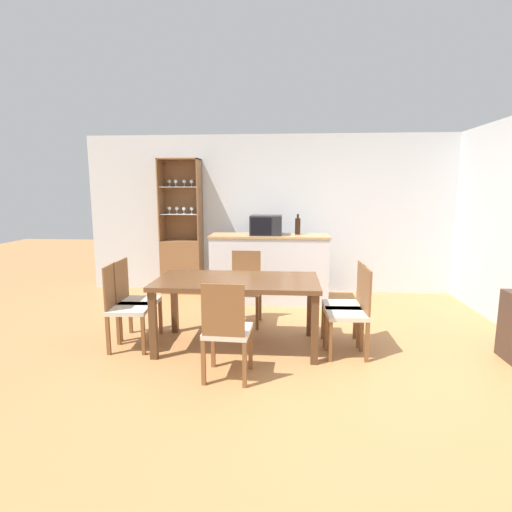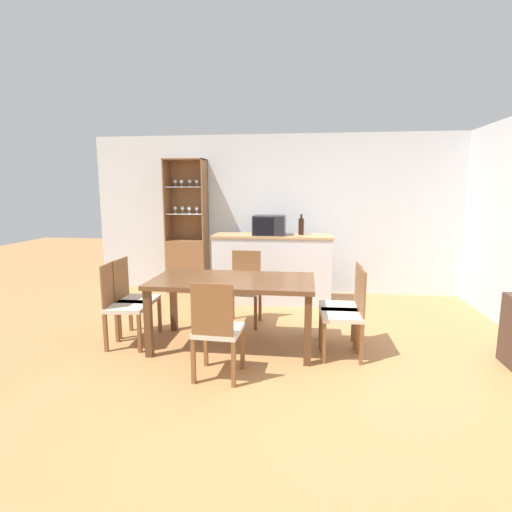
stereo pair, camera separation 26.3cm
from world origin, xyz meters
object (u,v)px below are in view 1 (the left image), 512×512
Objects in this scene: dining_chair_head_near at (227,330)px; dining_chair_side_right_far at (347,304)px; dining_chair_side_left_far at (135,300)px; microwave at (266,225)px; wine_bottle at (298,226)px; dining_table at (237,287)px; display_cabinet at (182,254)px; dining_chair_head_far at (245,288)px; dining_chair_side_left_near at (126,307)px; dining_chair_side_right_near at (351,312)px.

dining_chair_side_right_far is at bearing 40.24° from dining_chair_head_near.
dining_chair_side_left_far is 2.27m from microwave.
dining_chair_head_near is 3.01× the size of wine_bottle.
display_cabinet is at bearing 117.63° from dining_table.
dining_chair_head_far is 1.00× the size of dining_chair_side_right_far.
display_cabinet is 2.37× the size of dining_chair_side_left_near.
microwave reaches higher than dining_chair_side_right_near.
microwave is (0.21, 1.02, 0.71)m from dining_chair_head_far.
dining_chair_side_left_far is at bearing 176.08° from dining_chair_side_left_near.
dining_chair_head_far and dining_chair_side_right_near have the same top height.
dining_chair_side_right_far is (1.17, -0.63, 0.00)m from dining_chair_head_far.
dining_chair_head_near is at bearing 91.71° from dining_chair_head_far.
dining_chair_side_left_near is at bearing 154.88° from dining_chair_head_near.
wine_bottle is at bearing 69.89° from dining_table.
dining_chair_side_left_near and dining_chair_head_near have the same top height.
dining_chair_head_far is at bearing 123.43° from dining_chair_side_left_near.
dining_table is at bearing 80.84° from dining_chair_side_right_near.
dining_table is at bearing 82.33° from dining_chair_side_left_far.
dining_chair_head_far is at bearing 116.91° from dining_chair_side_left_far.
dining_chair_side_left_far is (0.02, -2.14, -0.17)m from display_cabinet.
microwave is (1.39, 1.65, 0.71)m from dining_chair_side_left_far.
dining_chair_side_right_near is (-0.00, -0.27, 0.00)m from dining_chair_side_right_far.
microwave is at bearing 88.08° from dining_chair_head_near.
dining_chair_side_left_far and dining_chair_side_left_near have the same top height.
dining_chair_head_far and dining_chair_side_left_near have the same top height.
dining_chair_side_left_near is 1.00× the size of dining_chair_head_near.
wine_bottle is at bearing 14.57° from dining_chair_side_right_far.
dining_chair_head_near is at bearing 51.42° from dining_chair_side_left_far.
microwave reaches higher than dining_chair_side_left_far.
dining_chair_side_right_far is 1.00× the size of dining_chair_head_near.
display_cabinet is at bearing 41.74° from dining_chair_side_right_near.
dining_table is at bearing 95.19° from dining_chair_side_right_far.
dining_chair_side_left_far and dining_chair_head_near have the same top height.
dining_chair_head_near is at bearing -104.62° from wine_bottle.
dining_chair_head_far is 1.26m from microwave.
dining_chair_head_far is at bearing -121.73° from wine_bottle.
dining_table is at bearing -96.85° from microwave.
dining_chair_side_right_near is at bearing 144.58° from dining_chair_head_far.
dining_table is 1.20m from dining_chair_side_left_near.
dining_chair_side_right_far is 1.00× the size of dining_chair_side_right_near.
dining_chair_side_left_far is at bearing -89.59° from display_cabinet.
wine_bottle is (0.68, 1.10, 0.69)m from dining_chair_head_far.
dining_chair_side_right_far is 1.92m from wine_bottle.
dining_chair_side_left_near is at bearing -89.64° from display_cabinet.
dining_chair_side_left_far is at bearing 173.57° from dining_table.
dining_chair_head_far is 1.52m from dining_chair_head_near.
dining_chair_side_right_near is at bearing -63.33° from microwave.
dining_table is at bearing -110.11° from wine_bottle.
dining_chair_side_right_near is at bearing -6.37° from dining_table.
dining_chair_head_far is 1.47m from dining_chair_side_right_near.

